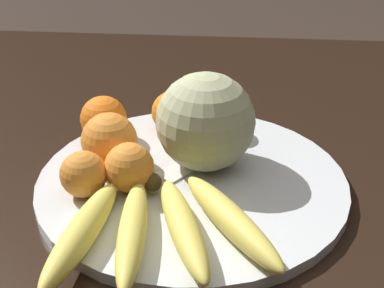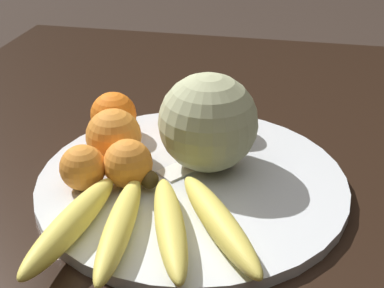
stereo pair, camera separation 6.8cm
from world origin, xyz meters
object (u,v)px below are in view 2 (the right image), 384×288
Objects in this scene: orange_front_left at (114,136)px; orange_back_left at (183,112)px; orange_top_small at (128,164)px; produce_tag at (186,167)px; melon at (208,122)px; banana_bunch at (146,224)px; fruit_bowl at (192,182)px; orange_front_right at (226,115)px; orange_back_right at (84,166)px; kitchen_table at (146,257)px; orange_mid_center at (113,115)px.

orange_back_left is (0.11, -0.07, -0.01)m from orange_front_left.
orange_top_small reaches higher than produce_tag.
melon is at bearing -149.73° from orange_back_left.
banana_bunch is 0.11m from orange_top_small.
fruit_bowl is 6.46× the size of orange_top_small.
orange_front_left reaches higher than orange_front_right.
fruit_bowl is 1.58× the size of banana_bunch.
melon is at bearing -23.80° from fruit_bowl.
orange_back_right is (-0.07, 0.02, -0.01)m from orange_front_left.
melon reaches higher than orange_back_right.
orange_back_right is 0.14m from produce_tag.
orange_back_left is at bearing 92.29° from orange_front_right.
orange_top_small is (0.01, -0.05, 0.00)m from orange_back_right.
melon is at bearing 174.10° from orange_front_right.
kitchen_table is 17.19× the size of produce_tag.
orange_top_small is (-0.03, 0.08, 0.04)m from fruit_bowl.
orange_top_small reaches higher than orange_back_right.
orange_back_right is at bearing 139.07° from orange_front_right.
orange_front_left is 1.20× the size of orange_top_small.
orange_front_left is at bearing 145.97° from orange_back_left.
kitchen_table is 0.20m from melon.
orange_front_left is at bearing 34.15° from orange_top_small.
fruit_bowl is 0.12m from orange_front_left.
kitchen_table is at bearing -170.64° from produce_tag.
orange_back_left and orange_top_small have the same top height.
melon reaches higher than produce_tag.
orange_mid_center is 0.14m from orange_back_right.
kitchen_table is at bearing 176.24° from orange_back_left.
orange_back_left is at bearing -69.75° from orange_mid_center.
orange_mid_center is 1.17× the size of orange_back_right.
melon is 2.25× the size of orange_back_right.
banana_bunch is 3.79× the size of orange_mid_center.
orange_back_left is (0.04, -0.10, -0.00)m from orange_mid_center.
fruit_bowl is 0.14m from orange_back_left.
orange_mid_center reaches higher than banana_bunch.
banana_bunch is (-0.08, -0.03, 0.12)m from kitchen_table.
melon is 2.06× the size of orange_back_left.
orange_top_small reaches higher than fruit_bowl.
kitchen_table is 20.63× the size of orange_mid_center.
melon is at bearing -84.59° from orange_front_left.
orange_front_right reaches higher than produce_tag.
banana_bunch is at bearing -128.26° from orange_back_right.
orange_front_right is 0.19m from orange_top_small.
orange_back_left is at bearing 17.62° from fruit_bowl.
orange_front_left is 0.13m from orange_back_left.
orange_top_small is (-0.13, -0.06, -0.00)m from orange_mid_center.
orange_front_right reaches higher than kitchen_table.
produce_tag is at bearing 30.75° from fruit_bowl.
banana_bunch is at bearing 169.09° from orange_front_right.
orange_mid_center is (0.06, 0.15, -0.03)m from melon.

